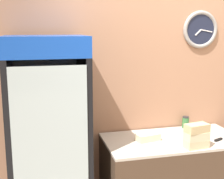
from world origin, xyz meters
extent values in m
cube|color=#AD7A5B|center=(0.00, 1.33, 1.35)|extent=(5.20, 0.06, 2.70)
torus|color=gray|center=(0.46, 1.29, 1.99)|extent=(0.42, 0.04, 0.42)
cylinder|color=#1E2338|center=(0.46, 1.29, 1.99)|extent=(0.34, 0.01, 0.34)
cube|color=white|center=(0.42, 1.28, 1.96)|extent=(0.08, 0.01, 0.07)
cube|color=white|center=(0.53, 1.28, 1.97)|extent=(0.15, 0.01, 0.04)
cube|color=#4C3828|center=(0.00, 0.92, 0.42)|extent=(1.43, 0.73, 0.84)
cube|color=#BCB2A3|center=(0.00, 0.92, 0.86)|extent=(1.43, 0.73, 0.02)
cube|color=black|center=(-1.27, 1.26, 0.88)|extent=(0.72, 0.04, 1.76)
cube|color=black|center=(-1.60, 0.93, 0.88)|extent=(0.05, 0.70, 1.76)
cube|color=black|center=(-0.93, 0.93, 0.88)|extent=(0.05, 0.70, 1.76)
cube|color=white|center=(-1.27, 1.23, 0.88)|extent=(0.62, 0.02, 1.66)
cube|color=silver|center=(-1.27, 0.58, 0.88)|extent=(0.62, 0.01, 1.66)
cube|color=blue|center=(-1.27, 0.90, 1.85)|extent=(0.72, 0.63, 0.18)
cube|color=silver|center=(-1.27, 0.91, 0.73)|extent=(0.60, 0.58, 0.01)
cube|color=silver|center=(-1.27, 0.91, 1.05)|extent=(0.60, 0.58, 0.01)
cube|color=silver|center=(-1.27, 0.91, 1.36)|extent=(0.60, 0.58, 0.01)
cylinder|color=#72337F|center=(-1.35, 0.66, 1.44)|extent=(0.06, 0.06, 0.14)
cylinder|color=#72337F|center=(-1.35, 0.66, 1.53)|extent=(0.02, 0.02, 0.06)
cylinder|color=#72337F|center=(-1.08, 0.67, 1.12)|extent=(0.07, 0.07, 0.13)
cylinder|color=#72337F|center=(-1.08, 0.67, 1.22)|extent=(0.03, 0.03, 0.06)
cylinder|color=#5B2D19|center=(-1.21, 0.66, 1.44)|extent=(0.06, 0.06, 0.14)
cylinder|color=#5B2D19|center=(-1.21, 0.66, 1.54)|extent=(0.03, 0.03, 0.06)
cylinder|color=navy|center=(-1.26, 0.67, 1.12)|extent=(0.08, 0.08, 0.13)
cylinder|color=navy|center=(-1.26, 0.67, 1.21)|extent=(0.03, 0.03, 0.06)
cylinder|color=#5B2D19|center=(-1.36, 0.66, 1.13)|extent=(0.07, 0.07, 0.16)
cylinder|color=#5B2D19|center=(-1.36, 0.66, 1.25)|extent=(0.03, 0.03, 0.07)
cube|color=beige|center=(0.11, 0.63, 0.91)|extent=(0.24, 0.14, 0.08)
cube|color=beige|center=(0.11, 0.63, 0.99)|extent=(0.24, 0.14, 0.08)
cube|color=tan|center=(0.11, 0.63, 1.07)|extent=(0.24, 0.16, 0.08)
cube|color=beige|center=(-0.28, 0.92, 0.91)|extent=(0.26, 0.16, 0.07)
cube|color=black|center=(0.42, 0.75, 0.88)|extent=(0.11, 0.06, 0.02)
cylinder|color=#336B38|center=(0.29, 1.22, 0.93)|extent=(0.08, 0.08, 0.12)
cylinder|color=#262628|center=(0.29, 1.22, 1.00)|extent=(0.07, 0.07, 0.01)
camera|label=1|loc=(-1.36, -1.93, 2.00)|focal=50.00mm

